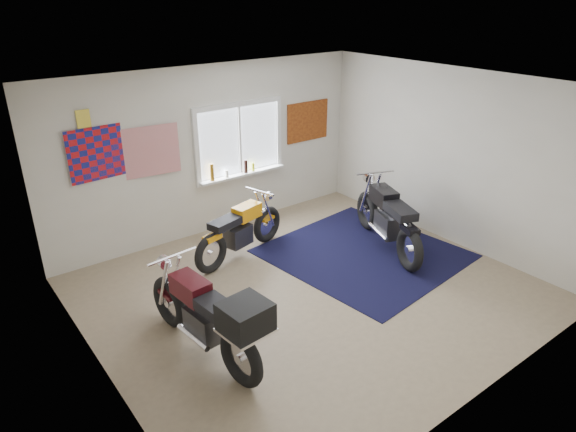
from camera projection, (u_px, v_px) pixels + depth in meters
ground at (311, 291)px, 6.90m from camera, size 5.50×5.50×0.00m
room_shell at (313, 176)px, 6.23m from camera, size 5.50×5.50×5.50m
navy_rug at (363, 253)px, 7.86m from camera, size 2.76×2.85×0.01m
window_assembly at (240, 145)px, 8.41m from camera, size 1.66×0.17×1.26m
oil_bottles at (229, 170)px, 8.36m from camera, size 0.85×0.07×0.28m
flag_display at (83, 119)px, 6.77m from camera, size 1.60×0.10×1.17m
triumph_poster at (308, 121)px, 9.15m from camera, size 0.90×0.03×0.70m
yellow_triumph at (240, 231)px, 7.65m from camera, size 1.80×0.68×0.92m
black_chrome_bike at (388, 220)px, 7.87m from camera, size 0.95×2.01×1.08m
maroon_tourer at (210, 318)px, 5.44m from camera, size 0.67×2.02×1.03m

